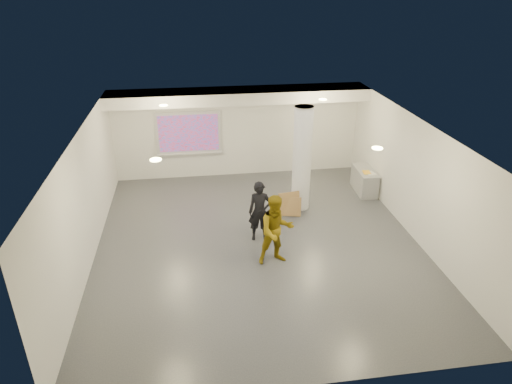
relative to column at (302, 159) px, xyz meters
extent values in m
cube|color=#3B3E43|center=(-1.50, -1.80, -1.50)|extent=(8.00, 9.00, 0.01)
cube|color=white|center=(-1.50, -1.80, 1.50)|extent=(8.00, 9.00, 0.01)
cube|color=silver|center=(-1.50, 2.70, 0.00)|extent=(8.00, 0.01, 3.00)
cube|color=silver|center=(-1.50, -6.30, 0.00)|extent=(8.00, 0.01, 3.00)
cube|color=silver|center=(-5.50, -1.80, 0.00)|extent=(0.01, 9.00, 3.00)
cube|color=silver|center=(2.50, -1.80, 0.00)|extent=(0.01, 9.00, 3.00)
cube|color=silver|center=(-1.50, 2.15, 1.32)|extent=(8.00, 1.10, 0.36)
cylinder|color=#EEE88B|center=(-3.70, 0.70, 1.48)|extent=(0.22, 0.22, 0.02)
cylinder|color=#EEE88B|center=(0.70, 0.70, 1.48)|extent=(0.22, 0.22, 0.02)
cylinder|color=#EEE88B|center=(-3.70, -3.30, 1.48)|extent=(0.22, 0.22, 0.02)
cylinder|color=#EEE88B|center=(0.70, -3.30, 1.48)|extent=(0.22, 0.22, 0.02)
cylinder|color=white|center=(0.00, 0.00, 0.00)|extent=(0.52, 0.52, 3.00)
cube|color=silver|center=(-3.10, 2.66, 0.05)|extent=(2.10, 0.06, 1.40)
cube|color=blue|center=(-3.10, 2.62, 0.05)|extent=(1.90, 0.01, 1.20)
cube|color=silver|center=(-3.10, 2.60, -0.65)|extent=(2.10, 0.08, 0.04)
cube|color=gray|center=(2.22, 0.75, -1.14)|extent=(0.59, 1.27, 0.73)
cube|color=silver|center=(2.26, 0.46, -0.76)|extent=(0.27, 0.33, 0.02)
cube|color=yellow|center=(2.17, 0.53, -0.76)|extent=(0.24, 0.31, 0.03)
cube|color=olive|center=(-0.41, -0.38, -1.17)|extent=(0.63, 0.27, 0.66)
cube|color=olive|center=(-0.33, -0.45, -1.24)|extent=(0.53, 0.34, 0.52)
imported|color=black|center=(-1.43, -1.58, -0.71)|extent=(0.62, 0.44, 1.57)
imported|color=#876D0D|center=(-1.21, -2.66, -0.64)|extent=(0.90, 0.74, 1.71)
camera|label=1|loc=(-2.98, -11.54, 4.65)|focal=32.00mm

